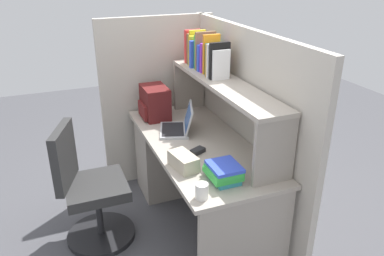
{
  "coord_description": "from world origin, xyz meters",
  "views": [
    {
      "loc": [
        2.39,
        -1.0,
        1.99
      ],
      "look_at": [
        0.0,
        -0.05,
        0.85
      ],
      "focal_mm": 35.66,
      "sensor_mm": 36.0,
      "label": 1
    }
  ],
  "objects_px": {
    "office_chair": "(89,194)",
    "paper_cup": "(202,191)",
    "laptop": "(179,126)",
    "computer_mouse": "(198,151)",
    "tissue_box": "(183,161)",
    "backpack": "(154,103)"
  },
  "relations": [
    {
      "from": "computer_mouse",
      "to": "tissue_box",
      "type": "bearing_deg",
      "value": -70.61
    },
    {
      "from": "laptop",
      "to": "backpack",
      "type": "xyz_separation_m",
      "value": [
        -0.36,
        -0.09,
        0.08
      ]
    },
    {
      "from": "backpack",
      "to": "office_chair",
      "type": "xyz_separation_m",
      "value": [
        0.48,
        -0.66,
        -0.47
      ]
    },
    {
      "from": "paper_cup",
      "to": "tissue_box",
      "type": "xyz_separation_m",
      "value": [
        -0.36,
        0.02,
        0.0
      ]
    },
    {
      "from": "backpack",
      "to": "paper_cup",
      "type": "height_order",
      "value": "backpack"
    },
    {
      "from": "laptop",
      "to": "computer_mouse",
      "type": "xyz_separation_m",
      "value": [
        0.39,
        -0.0,
        -0.03
      ]
    },
    {
      "from": "computer_mouse",
      "to": "paper_cup",
      "type": "bearing_deg",
      "value": -44.73
    },
    {
      "from": "paper_cup",
      "to": "tissue_box",
      "type": "relative_size",
      "value": 0.42
    },
    {
      "from": "computer_mouse",
      "to": "backpack",
      "type": "bearing_deg",
      "value": 162.21
    },
    {
      "from": "laptop",
      "to": "tissue_box",
      "type": "height_order",
      "value": "laptop"
    },
    {
      "from": "backpack",
      "to": "computer_mouse",
      "type": "relative_size",
      "value": 2.88
    },
    {
      "from": "tissue_box",
      "to": "office_chair",
      "type": "xyz_separation_m",
      "value": [
        -0.44,
        -0.58,
        -0.39
      ]
    },
    {
      "from": "laptop",
      "to": "paper_cup",
      "type": "xyz_separation_m",
      "value": [
        0.92,
        -0.2,
        -0.0
      ]
    },
    {
      "from": "computer_mouse",
      "to": "laptop",
      "type": "bearing_deg",
      "value": 154.98
    },
    {
      "from": "office_chair",
      "to": "paper_cup",
      "type": "bearing_deg",
      "value": -124.88
    },
    {
      "from": "laptop",
      "to": "office_chair",
      "type": "distance_m",
      "value": 0.86
    },
    {
      "from": "computer_mouse",
      "to": "paper_cup",
      "type": "xyz_separation_m",
      "value": [
        0.52,
        -0.19,
        0.03
      ]
    },
    {
      "from": "laptop",
      "to": "computer_mouse",
      "type": "distance_m",
      "value": 0.4
    },
    {
      "from": "laptop",
      "to": "paper_cup",
      "type": "distance_m",
      "value": 0.94
    },
    {
      "from": "computer_mouse",
      "to": "tissue_box",
      "type": "distance_m",
      "value": 0.24
    },
    {
      "from": "laptop",
      "to": "backpack",
      "type": "distance_m",
      "value": 0.38
    },
    {
      "from": "backpack",
      "to": "paper_cup",
      "type": "relative_size",
      "value": 3.21
    }
  ]
}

